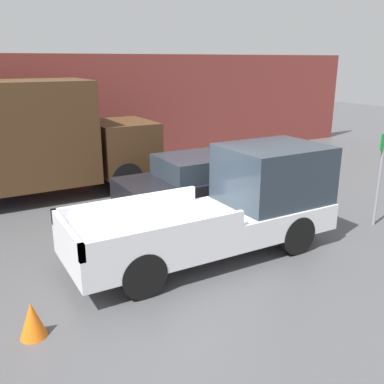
# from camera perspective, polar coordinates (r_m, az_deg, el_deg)

# --- Properties ---
(ground_plane) EXTENTS (60.00, 60.00, 0.00)m
(ground_plane) POSITION_cam_1_polar(r_m,az_deg,el_deg) (9.14, -3.02, -8.39)
(ground_plane) COLOR #4C4C4F
(building_wall) EXTENTS (28.00, 0.15, 4.16)m
(building_wall) POSITION_cam_1_polar(r_m,az_deg,el_deg) (16.51, -17.05, 9.99)
(building_wall) COLOR brown
(building_wall) RESTS_ON ground
(pickup_truck) EXTENTS (5.67, 1.95, 2.19)m
(pickup_truck) POSITION_cam_1_polar(r_m,az_deg,el_deg) (9.07, 5.32, -1.70)
(pickup_truck) COLOR silver
(pickup_truck) RESTS_ON ground
(car) EXTENTS (4.50, 2.02, 1.47)m
(car) POSITION_cam_1_polar(r_m,az_deg,el_deg) (11.81, 1.23, 1.56)
(car) COLOR black
(car) RESTS_ON ground
(parking_sign) EXTENTS (0.30, 0.07, 2.40)m
(parking_sign) POSITION_cam_1_polar(r_m,az_deg,el_deg) (11.26, 23.80, 2.40)
(parking_sign) COLOR gray
(parking_sign) RESTS_ON ground
(newspaper_box) EXTENTS (0.45, 0.40, 1.11)m
(newspaper_box) POSITION_cam_1_polar(r_m,az_deg,el_deg) (16.09, -23.75, 3.59)
(newspaper_box) COLOR #194CB2
(newspaper_box) RESTS_ON ground
(traffic_cone) EXTENTS (0.40, 0.40, 0.57)m
(traffic_cone) POSITION_cam_1_polar(r_m,az_deg,el_deg) (6.99, -20.52, -15.66)
(traffic_cone) COLOR orange
(traffic_cone) RESTS_ON ground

